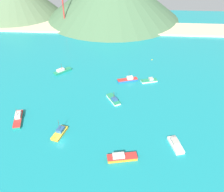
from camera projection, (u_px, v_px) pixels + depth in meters
ground at (75, 95)px, 117.23m from camera, size 260.00×280.00×0.50m
fishing_boat_0 at (149, 80)px, 126.35m from camera, size 8.69×5.21×1.91m
fishing_boat_1 at (18, 118)px, 101.60m from camera, size 5.54×11.54×5.78m
fishing_boat_2 at (176, 144)px, 89.86m from camera, size 5.35×8.93×2.10m
fishing_boat_3 at (121, 157)px, 84.87m from camera, size 10.52×4.97×2.25m
fishing_boat_4 at (113, 99)px, 112.79m from camera, size 7.03×9.39×4.93m
fishing_boat_5 at (60, 132)px, 95.02m from camera, size 5.12×8.60×6.62m
fishing_boat_6 at (128, 80)px, 126.73m from camera, size 10.49×5.91×5.28m
fishing_boat_7 at (62, 71)px, 133.94m from camera, size 8.82×9.06×5.25m
buoy_0 at (152, 60)px, 146.47m from camera, size 0.68×0.68×0.68m
beach_strip at (98, 27)px, 189.92m from camera, size 247.00×25.18×1.20m
radio_tower at (63, 8)px, 181.94m from camera, size 2.89×2.31×28.89m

